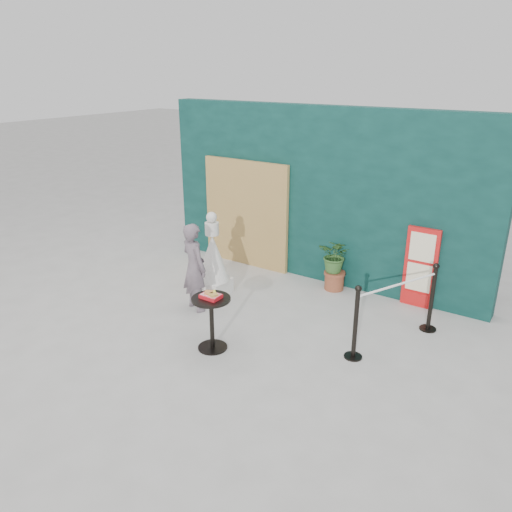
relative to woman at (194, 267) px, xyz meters
name	(u,v)px	position (x,y,z in m)	size (l,w,h in m)	color
ground	(206,352)	(0.95, -0.92, -0.70)	(60.00, 60.00, 0.00)	#ADAAA5
back_wall	(319,196)	(0.95, 2.23, 0.80)	(6.00, 0.30, 3.00)	black
bamboo_fence	(246,214)	(-0.45, 2.02, 0.30)	(1.80, 0.08, 2.00)	tan
woman	(194,267)	(0.00, 0.00, 0.00)	(0.51, 0.34, 1.40)	slate
menu_board	(420,268)	(2.85, 2.04, -0.05)	(0.50, 0.07, 1.30)	red
statue	(213,261)	(-0.12, 0.60, -0.12)	(0.55, 0.55, 1.42)	silver
cafe_table	(212,315)	(0.96, -0.78, -0.20)	(0.52, 0.52, 0.75)	black
food_basket	(211,295)	(0.96, -0.78, 0.09)	(0.26, 0.19, 0.11)	red
planter	(335,260)	(1.49, 1.89, -0.17)	(0.54, 0.47, 0.91)	brown
stanchion_barrier	(396,311)	(2.94, 0.72, -0.21)	(0.84, 1.54, 1.03)	black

